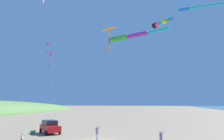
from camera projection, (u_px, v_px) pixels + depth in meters
parked_car at (50, 127)px, 31.18m from camera, size 4.32×4.37×1.85m
cooler_box at (33, 132)px, 31.26m from camera, size 0.62×0.42×0.42m
person_adult_flyer at (97, 132)px, 25.35m from camera, size 0.56×0.62×1.75m
person_child_green_jacket at (161, 138)px, 22.04m from camera, size 0.44×0.53×1.56m
person_child_grey_jacket at (22, 138)px, 23.37m from camera, size 0.40×0.34×1.17m
kite_windsock_green_low_center at (160, 23)px, 31.57m from camera, size 15.61×2.92×16.15m
kite_delta_yellow_midlevel at (109, 29)px, 23.79m from camera, size 11.15×9.38×12.70m
kite_windsock_black_fish_shape at (199, 7)px, 28.04m from camera, size 14.57×4.48×16.87m
kite_windsock_red_high_left at (129, 37)px, 25.67m from camera, size 16.72×4.81×12.42m
kite_delta_striped_overhead at (50, 54)px, 27.61m from camera, size 2.81×7.44×10.79m
kite_delta_magenta_far_left at (48, 44)px, 30.37m from camera, size 2.02×4.39×12.77m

